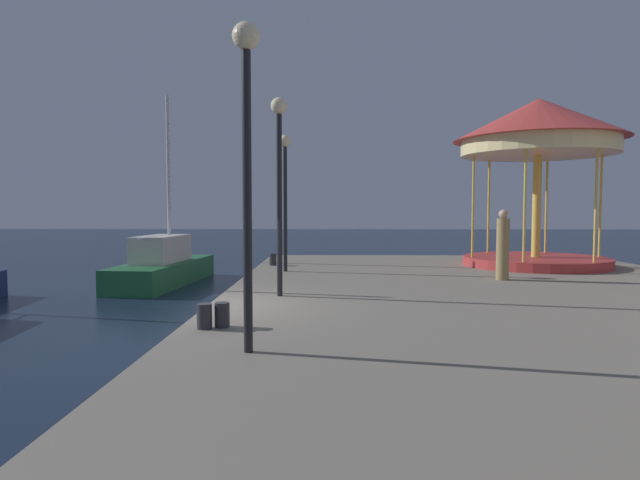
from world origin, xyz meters
name	(u,v)px	position (x,y,z in m)	size (l,w,h in m)	color
ground_plane	(208,345)	(0.00, 0.00, 0.00)	(120.00, 120.00, 0.00)	#162338
quay_dock	(535,326)	(6.46, 0.00, 0.40)	(12.91, 22.86, 0.80)	gray
sailboat_green	(163,266)	(-3.54, 8.38, 0.66)	(2.32, 6.11, 6.80)	#236638
carousel	(538,141)	(9.30, 7.47, 4.93)	(5.51, 5.51, 5.54)	#B23333
lamp_post_near_edge	(247,129)	(1.34, -3.43, 3.75)	(0.36, 0.36, 4.31)	black
lamp_post_mid_promenade	(279,161)	(1.33, 1.14, 3.74)	(0.36, 0.36, 4.29)	black
lamp_post_far_end	(285,178)	(1.06, 5.71, 3.63)	(0.36, 0.36, 4.12)	black
bollard_north	(204,316)	(0.43, -2.07, 1.00)	(0.24, 0.24, 0.40)	#2D2D33
bollard_south	(222,315)	(0.69, -1.95, 1.00)	(0.24, 0.24, 0.40)	#2D2D33
bollard_center	(273,259)	(0.50, 7.42, 1.00)	(0.24, 0.24, 0.40)	#2D2D33
person_far_corner	(503,247)	(7.05, 3.90, 1.69)	(0.34, 0.34, 1.89)	#937A4C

